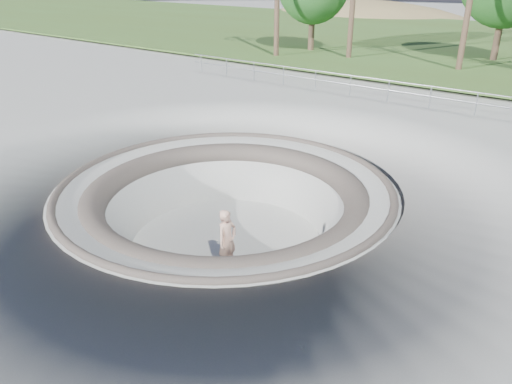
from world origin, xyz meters
TOP-DOWN VIEW (x-y plane):
  - ground at (0.00, 0.00)m, footprint 180.00×180.00m
  - skate_bowl at (0.00, 0.00)m, footprint 14.00×14.00m
  - grass_strip at (0.00, 34.00)m, footprint 180.00×36.00m
  - safety_railing at (0.00, 12.00)m, footprint 25.00×0.06m
  - skateboard at (1.12, -1.30)m, footprint 0.76×0.33m
  - skater at (1.12, -1.30)m, footprint 0.47×0.69m

SIDE VIEW (x-z plane):
  - skateboard at x=1.12m, z-range -1.88..-1.80m
  - skate_bowl at x=0.00m, z-range -3.88..0.22m
  - skater at x=1.12m, z-range -1.82..0.02m
  - ground at x=0.00m, z-range 0.00..0.00m
  - grass_strip at x=0.00m, z-range 0.16..0.28m
  - safety_railing at x=0.00m, z-range 0.18..1.20m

